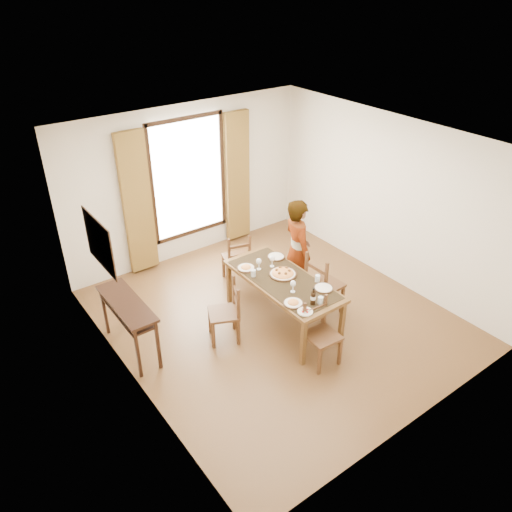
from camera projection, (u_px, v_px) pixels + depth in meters
ground at (276, 317)px, 7.52m from camera, size 5.00×5.00×0.00m
room_shell at (272, 223)px, 6.82m from camera, size 4.60×5.10×2.74m
console_table at (127, 309)px, 6.55m from camera, size 0.38×1.20×0.80m
dining_table at (283, 283)px, 7.09m from camera, size 0.82×1.86×0.76m
chair_west at (226, 313)px, 6.90m from camera, size 0.54×0.54×0.92m
chair_north at (237, 259)px, 8.17m from camera, size 0.50×0.50×0.91m
chair_south at (321, 335)px, 6.50m from camera, size 0.43×0.43×0.91m
chair_east at (323, 286)px, 7.38m from camera, size 0.49×0.49×1.04m
man at (297, 252)px, 7.53m from camera, size 0.81×0.70×1.70m
plate_sw at (293, 302)px, 6.52m from camera, size 0.27×0.27×0.05m
plate_se at (324, 287)px, 6.82m from camera, size 0.27×0.27×0.05m
plate_nw at (246, 267)px, 7.28m from camera, size 0.27×0.27×0.05m
plate_ne at (276, 256)px, 7.56m from camera, size 0.27×0.27×0.05m
pasta_platter at (283, 272)px, 7.12m from camera, size 0.40×0.40×0.10m
caprese_plate at (305, 311)px, 6.37m from camera, size 0.20×0.20×0.04m
wine_glass_a at (293, 286)px, 6.73m from camera, size 0.08×0.08×0.18m
wine_glass_b at (272, 261)px, 7.30m from camera, size 0.08×0.08×0.18m
wine_glass_c at (259, 264)px, 7.23m from camera, size 0.08×0.08×0.18m
tumbler_a at (318, 278)px, 6.97m from camera, size 0.07×0.07×0.10m
tumbler_b at (253, 273)px, 7.09m from camera, size 0.07×0.07×0.10m
tumbler_c at (320, 300)px, 6.52m from camera, size 0.07×0.07×0.10m
wine_bottle at (313, 296)px, 6.47m from camera, size 0.07×0.07×0.25m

